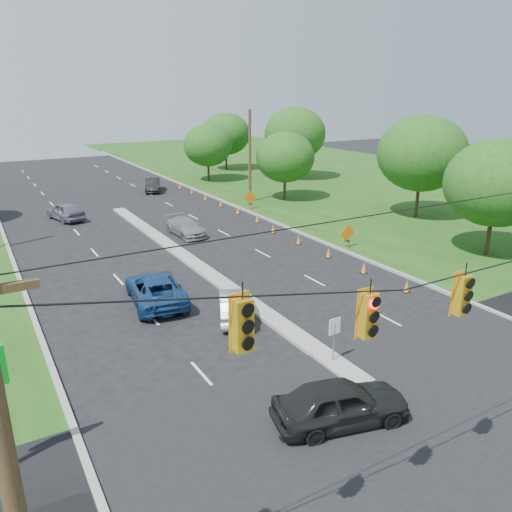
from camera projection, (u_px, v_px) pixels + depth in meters
ground at (453, 450)px, 15.64m from camera, size 160.00×160.00×0.00m
grass_right at (493, 211)px, 46.34m from camera, size 40.00×160.00×0.06m
cross_street at (453, 450)px, 15.64m from camera, size 160.00×14.00×0.02m
curb_left at (8, 249)px, 35.42m from camera, size 0.25×110.00×0.16m
curb_right at (254, 215)px, 45.05m from camera, size 0.25×110.00×0.16m
median at (190, 261)px, 32.86m from camera, size 1.00×34.00×0.18m
median_sign at (334, 332)px, 20.09m from camera, size 0.55×0.06×2.05m
signal_span at (506, 318)px, 13.22m from camera, size 25.60×0.32×9.00m
utility_pole_far_right at (250, 157)px, 48.87m from camera, size 0.28×0.28×9.00m
cone_1 at (459, 309)px, 24.84m from camera, size 0.32×0.32×0.70m
cone_2 at (407, 286)px, 27.71m from camera, size 0.32×0.32×0.70m
cone_3 at (364, 268)px, 30.58m from camera, size 0.32×0.32×0.70m
cone_4 at (328, 253)px, 33.45m from camera, size 0.32×0.32×0.70m
cone_5 at (299, 240)px, 36.32m from camera, size 0.32×0.32×0.70m
cone_6 at (273, 229)px, 39.19m from camera, size 0.32×0.32×0.70m
cone_7 at (257, 218)px, 42.35m from camera, size 0.32×0.32×0.70m
cone_8 at (238, 210)px, 45.22m from camera, size 0.32×0.32×0.70m
cone_9 at (221, 203)px, 48.09m from camera, size 0.32×0.32×0.70m
cone_10 at (205, 197)px, 50.96m from camera, size 0.32×0.32×0.70m
cone_11 at (192, 191)px, 53.83m from camera, size 0.32×0.32×0.70m
cone_12 at (180, 186)px, 56.70m from camera, size 0.32×0.32×0.70m
work_sign_1 at (347, 233)px, 35.20m from camera, size 1.27×0.58×1.37m
work_sign_2 at (250, 198)px, 46.68m from camera, size 1.27×0.58×1.37m
tree_7 at (497, 183)px, 32.49m from camera, size 6.72×6.72×7.84m
tree_8 at (422, 154)px, 42.40m from camera, size 7.56×7.56×8.82m
tree_9 at (285, 157)px, 49.77m from camera, size 5.88×5.88×6.86m
tree_10 at (295, 134)px, 61.39m from camera, size 7.56×7.56×8.82m
tree_11 at (226, 134)px, 68.70m from camera, size 6.72×6.72×7.84m
tree_12 at (208, 145)px, 60.30m from camera, size 5.88×5.88×6.86m
black_sedan at (341, 403)px, 16.66m from camera, size 4.96×2.90×1.58m
white_sedan at (234, 305)px, 24.52m from camera, size 2.98×4.29×1.34m
blue_pickup at (156, 289)px, 26.25m from camera, size 3.23×5.80×1.53m
silver_car_far at (186, 227)px, 38.58m from camera, size 2.01×4.61×1.32m
silver_car_oncoming at (65, 211)px, 43.02m from camera, size 2.92×4.85×1.54m
dark_car_receding at (153, 185)px, 55.25m from camera, size 3.00×4.76×1.48m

